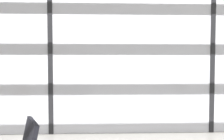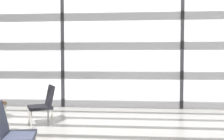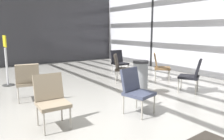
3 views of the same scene
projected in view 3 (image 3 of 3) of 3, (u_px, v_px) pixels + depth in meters
The scene contains 12 objects.
ground_plane at pixel (82, 116), 4.12m from camera, with size 60.00×60.00×0.00m, color gray.
window_mullion_0 at pixel (153, 27), 9.53m from camera, with size 0.10×0.12×3.44m, color black.
side_wall_left_panels at pixel (46, 27), 10.35m from camera, with size 0.10×11.20×3.44m, color #2D2D33.
lounge_chair_0 at pixel (51, 97), 3.60m from camera, with size 0.54×0.50×0.87m.
lounge_chair_1 at pixel (193, 74), 5.58m from camera, with size 0.69×0.68×0.87m.
lounge_chair_3 at pixel (119, 61), 7.94m from camera, with size 0.53×0.48×0.87m.
lounge_chair_4 at pixel (120, 66), 6.73m from camera, with size 0.71×0.71×0.87m.
lounge_chair_5 at pixel (27, 80), 4.89m from camera, with size 0.60×0.56×0.87m.
lounge_chair_6 at pixel (135, 88), 4.18m from camera, with size 0.63×0.59×0.87m.
lounge_chair_7 at pixel (160, 65), 6.93m from camera, with size 0.71×0.71×0.87m.
trash_bin at pixel (140, 78), 5.38m from camera, with size 0.38×0.38×0.86m.
info_sign at pixel (6, 62), 6.25m from camera, with size 0.44×0.32×1.44m.
Camera 3 is at (3.55, -1.71, 1.58)m, focal length 35.15 mm.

